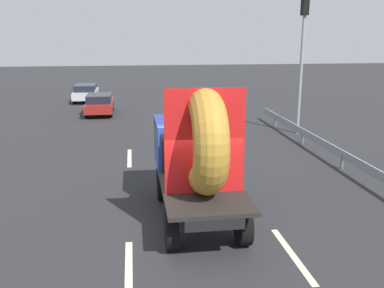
# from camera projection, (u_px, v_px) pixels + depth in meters

# --- Properties ---
(ground_plane) EXTENTS (120.00, 120.00, 0.00)m
(ground_plane) POSITION_uv_depth(u_px,v_px,m) (186.00, 224.00, 11.21)
(ground_plane) COLOR #28282B
(flatbed_truck) EXTENTS (2.02, 5.04, 3.69)m
(flatbed_truck) POSITION_uv_depth(u_px,v_px,m) (196.00, 151.00, 11.38)
(flatbed_truck) COLOR black
(flatbed_truck) RESTS_ON ground_plane
(distant_sedan) EXTENTS (1.64, 3.84, 1.25)m
(distant_sedan) POSITION_uv_depth(u_px,v_px,m) (100.00, 104.00, 26.51)
(distant_sedan) COLOR black
(distant_sedan) RESTS_ON ground_plane
(traffic_light) EXTENTS (0.42, 0.36, 6.63)m
(traffic_light) POSITION_uv_depth(u_px,v_px,m) (303.00, 47.00, 20.46)
(traffic_light) COLOR gray
(traffic_light) RESTS_ON ground_plane
(guardrail) EXTENTS (0.10, 15.10, 0.71)m
(guardrail) POSITION_uv_depth(u_px,v_px,m) (321.00, 143.00, 17.50)
(guardrail) COLOR gray
(guardrail) RESTS_ON ground_plane
(lane_dash_left_near) EXTENTS (0.16, 2.03, 0.01)m
(lane_dash_left_near) POSITION_uv_depth(u_px,v_px,m) (129.00, 264.00, 9.24)
(lane_dash_left_near) COLOR beige
(lane_dash_left_near) RESTS_ON ground_plane
(lane_dash_left_far) EXTENTS (0.16, 2.58, 0.01)m
(lane_dash_left_far) POSITION_uv_depth(u_px,v_px,m) (129.00, 158.00, 17.21)
(lane_dash_left_far) COLOR beige
(lane_dash_left_far) RESTS_ON ground_plane
(lane_dash_right_near) EXTENTS (0.16, 2.56, 0.01)m
(lane_dash_right_near) POSITION_uv_depth(u_px,v_px,m) (292.00, 255.00, 9.64)
(lane_dash_right_near) COLOR beige
(lane_dash_right_near) RESTS_ON ground_plane
(lane_dash_right_far) EXTENTS (0.16, 2.83, 0.01)m
(lane_dash_right_far) POSITION_uv_depth(u_px,v_px,m) (219.00, 155.00, 17.56)
(lane_dash_right_far) COLOR beige
(lane_dash_right_far) RESTS_ON ground_plane
(oncoming_car) EXTENTS (1.64, 3.83, 1.25)m
(oncoming_car) POSITION_uv_depth(u_px,v_px,m) (86.00, 92.00, 31.68)
(oncoming_car) COLOR black
(oncoming_car) RESTS_ON ground_plane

